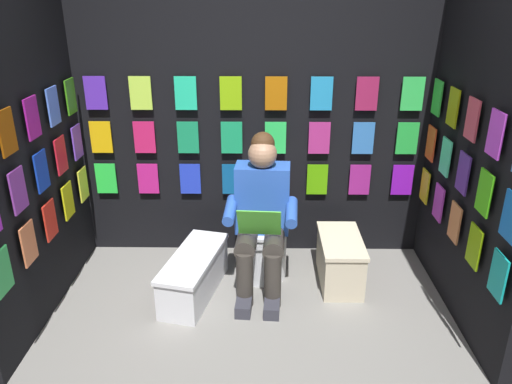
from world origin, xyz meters
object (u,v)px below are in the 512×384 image
object	(u,v)px
toilet	(263,234)
comic_longbox_far	(194,274)
person_reading	(261,215)
comic_longbox_near	(340,260)

from	to	relation	value
toilet	comic_longbox_far	size ratio (longest dim) A/B	0.91
person_reading	comic_longbox_near	world-z (taller)	person_reading
comic_longbox_near	comic_longbox_far	size ratio (longest dim) A/B	0.71
toilet	comic_longbox_near	size ratio (longest dim) A/B	1.27
person_reading	comic_longbox_far	distance (m)	0.67
toilet	person_reading	size ratio (longest dim) A/B	0.65
comic_longbox_far	comic_longbox_near	bearing A→B (deg)	-157.66
toilet	person_reading	distance (m)	0.35
toilet	comic_longbox_near	xyz separation A→B (m)	(-0.60, 0.16, -0.14)
comic_longbox_far	toilet	bearing A→B (deg)	-132.95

